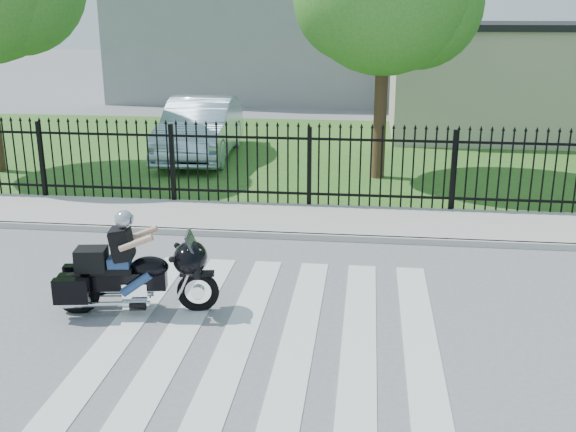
# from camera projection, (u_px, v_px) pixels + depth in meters

# --- Properties ---
(ground) EXTENTS (120.00, 120.00, 0.00)m
(ground) POSITION_uv_depth(u_px,v_px,m) (268.00, 338.00, 8.92)
(ground) COLOR slate
(ground) RESTS_ON ground
(crosswalk) EXTENTS (5.00, 5.50, 0.01)m
(crosswalk) POSITION_uv_depth(u_px,v_px,m) (268.00, 338.00, 8.92)
(crosswalk) COLOR silver
(crosswalk) RESTS_ON ground
(sidewalk) EXTENTS (40.00, 2.00, 0.12)m
(sidewalk) POSITION_uv_depth(u_px,v_px,m) (304.00, 220.00, 13.65)
(sidewalk) COLOR #ADAAA3
(sidewalk) RESTS_ON ground
(curb) EXTENTS (40.00, 0.12, 0.12)m
(curb) POSITION_uv_depth(u_px,v_px,m) (299.00, 236.00, 12.70)
(curb) COLOR #ADAAA3
(curb) RESTS_ON ground
(grass_strip) EXTENTS (40.00, 12.00, 0.02)m
(grass_strip) POSITION_uv_depth(u_px,v_px,m) (327.00, 152.00, 20.30)
(grass_strip) COLOR #2A5F20
(grass_strip) RESTS_ON ground
(iron_fence) EXTENTS (26.00, 0.04, 1.80)m
(iron_fence) POSITION_uv_depth(u_px,v_px,m) (309.00, 169.00, 14.34)
(iron_fence) COLOR black
(iron_fence) RESTS_ON ground
(building_low) EXTENTS (10.00, 6.00, 3.50)m
(building_low) POSITION_uv_depth(u_px,v_px,m) (542.00, 83.00, 22.77)
(building_low) COLOR #B8AC99
(building_low) RESTS_ON ground
(building_low_roof) EXTENTS (10.20, 6.20, 0.20)m
(building_low_roof) POSITION_uv_depth(u_px,v_px,m) (548.00, 26.00, 22.22)
(building_low_roof) COLOR black
(building_low_roof) RESTS_ON building_low
(motorcycle_rider) EXTENTS (2.34, 0.97, 1.55)m
(motorcycle_rider) POSITION_uv_depth(u_px,v_px,m) (131.00, 270.00, 9.53)
(motorcycle_rider) COLOR black
(motorcycle_rider) RESTS_ON ground
(parked_car) EXTENTS (2.08, 5.24, 1.70)m
(parked_car) POSITION_uv_depth(u_px,v_px,m) (200.00, 128.00, 19.31)
(parked_car) COLOR silver
(parked_car) RESTS_ON grass_strip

